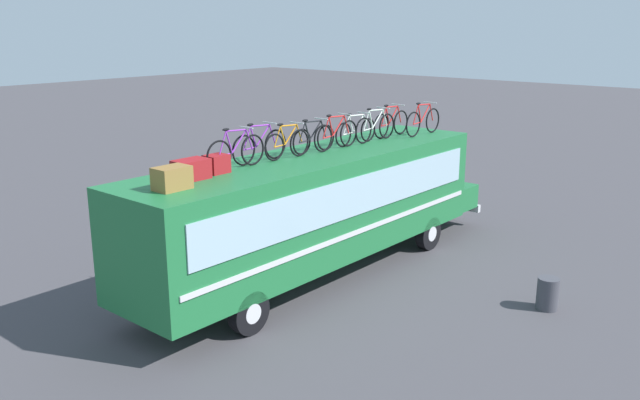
% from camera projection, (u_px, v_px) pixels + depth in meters
% --- Properties ---
extents(ground_plane, '(120.00, 120.00, 0.00)m').
position_uv_depth(ground_plane, '(315.00, 276.00, 17.45)').
color(ground_plane, '#423F44').
extents(bus, '(12.39, 2.58, 3.23)m').
position_uv_depth(bus, '(319.00, 205.00, 17.09)').
color(bus, '#1E6B38').
rests_on(bus, ground).
extents(luggage_bag_1, '(0.69, 0.48, 0.46)m').
position_uv_depth(luggage_bag_1, '(172.00, 178.00, 13.11)').
color(luggage_bag_1, olive).
rests_on(luggage_bag_1, bus).
extents(luggage_bag_2, '(0.74, 0.48, 0.42)m').
position_uv_depth(luggage_bag_2, '(191.00, 169.00, 13.96)').
color(luggage_bag_2, maroon).
rests_on(luggage_bag_2, bus).
extents(luggage_bag_3, '(0.49, 0.41, 0.40)m').
position_uv_depth(luggage_bag_3, '(216.00, 164.00, 14.56)').
color(luggage_bag_3, maroon).
rests_on(luggage_bag_3, bus).
extents(rooftop_bicycle_1, '(1.74, 0.44, 0.96)m').
position_uv_depth(rooftop_bicycle_1, '(236.00, 152.00, 14.92)').
color(rooftop_bicycle_1, black).
rests_on(rooftop_bicycle_1, bus).
extents(rooftop_bicycle_2, '(1.76, 0.44, 0.95)m').
position_uv_depth(rooftop_bicycle_2, '(260.00, 146.00, 15.65)').
color(rooftop_bicycle_2, black).
rests_on(rooftop_bicycle_2, bus).
extents(rooftop_bicycle_3, '(1.63, 0.44, 0.88)m').
position_uv_depth(rooftop_bicycle_3, '(288.00, 143.00, 16.14)').
color(rooftop_bicycle_3, black).
rests_on(rooftop_bicycle_3, bus).
extents(rooftop_bicycle_4, '(1.68, 0.44, 0.89)m').
position_uv_depth(rooftop_bicycle_4, '(313.00, 139.00, 16.70)').
color(rooftop_bicycle_4, black).
rests_on(rooftop_bicycle_4, bus).
extents(rooftop_bicycle_5, '(1.75, 0.44, 0.94)m').
position_uv_depth(rooftop_bicycle_5, '(336.00, 134.00, 17.26)').
color(rooftop_bicycle_5, black).
rests_on(rooftop_bicycle_5, bus).
extents(rooftop_bicycle_6, '(1.75, 0.44, 0.87)m').
position_uv_depth(rooftop_bicycle_6, '(356.00, 131.00, 17.95)').
color(rooftop_bicycle_6, black).
rests_on(rooftop_bicycle_6, bus).
extents(rooftop_bicycle_7, '(1.81, 0.44, 0.95)m').
position_uv_depth(rooftop_bicycle_7, '(375.00, 127.00, 18.45)').
color(rooftop_bicycle_7, black).
rests_on(rooftop_bicycle_7, bus).
extents(rooftop_bicycle_8, '(1.70, 0.44, 0.95)m').
position_uv_depth(rooftop_bicycle_8, '(391.00, 123.00, 19.18)').
color(rooftop_bicycle_8, black).
rests_on(rooftop_bicycle_8, bus).
extents(rooftop_bicycle_9, '(1.80, 0.44, 0.97)m').
position_uv_depth(rooftop_bicycle_9, '(423.00, 121.00, 19.47)').
color(rooftop_bicycle_9, black).
rests_on(rooftop_bicycle_9, bus).
extents(trash_bin, '(0.50, 0.50, 0.76)m').
position_uv_depth(trash_bin, '(548.00, 294.00, 15.34)').
color(trash_bin, '#3F3F47').
rests_on(trash_bin, ground).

